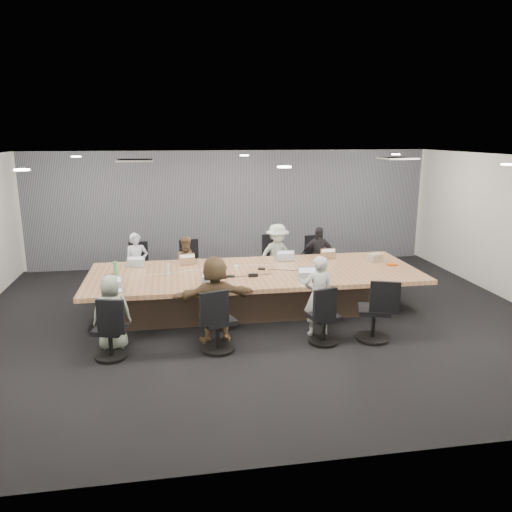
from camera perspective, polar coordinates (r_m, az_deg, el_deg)
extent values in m
cube|color=black|center=(8.90, 0.43, -7.19)|extent=(10.00, 8.00, 0.00)
cube|color=white|center=(8.32, 0.47, 11.13)|extent=(10.00, 8.00, 0.00)
cube|color=beige|center=(12.40, -2.78, 5.49)|extent=(10.00, 0.00, 2.80)
cube|color=beige|center=(4.77, 8.92, -8.36)|extent=(10.00, 0.00, 2.80)
cube|color=slate|center=(12.32, -2.74, 5.44)|extent=(9.80, 0.04, 2.80)
cube|color=#47352A|center=(9.26, -0.10, -4.19)|extent=(4.80, 1.40, 0.66)
cube|color=tan|center=(9.15, -0.10, -1.98)|extent=(6.00, 2.20, 0.08)
imported|color=#ADB5C9|center=(10.38, -13.45, -0.86)|extent=(0.49, 0.35, 1.26)
cube|color=#B2B2B7|center=(9.82, -13.69, -0.98)|extent=(0.37, 0.30, 0.02)
imported|color=brown|center=(10.37, -7.78, -0.90)|extent=(0.64, 0.55, 1.16)
cube|color=#8C6647|center=(9.80, -7.70, -0.75)|extent=(0.35, 0.27, 0.02)
imported|color=#AABAAD|center=(10.56, 2.45, 0.03)|extent=(0.97, 0.69, 1.35)
cube|color=#B2B2B7|center=(10.02, 3.10, -0.30)|extent=(0.37, 0.27, 0.02)
imported|color=black|center=(10.79, 7.08, 0.01)|extent=(0.78, 0.41, 1.27)
cube|color=#8C6647|center=(10.25, 7.97, -0.10)|extent=(0.31, 0.21, 0.02)
imported|color=gray|center=(7.84, -16.17, -6.20)|extent=(0.60, 0.43, 1.16)
cube|color=#B2B2B7|center=(8.31, -15.85, -3.81)|extent=(0.34, 0.27, 0.02)
imported|color=brown|center=(7.77, -4.68, -4.96)|extent=(1.32, 0.54, 1.39)
cube|color=#B2B2B7|center=(8.27, -5.02, -3.40)|extent=(0.31, 0.23, 0.02)
imported|color=#B5B5B5|center=(8.08, 7.12, -4.53)|extent=(0.48, 0.32, 1.33)
cube|color=#B2B2B7|center=(8.55, 6.09, -2.85)|extent=(0.33, 0.23, 0.02)
cylinder|color=#489F63|center=(9.15, -15.77, -1.40)|extent=(0.08, 0.08, 0.26)
cylinder|color=#489F63|center=(9.19, 7.75, -0.96)|extent=(0.08, 0.08, 0.26)
cylinder|color=silver|center=(8.99, -10.03, -1.53)|extent=(0.08, 0.08, 0.21)
cylinder|color=white|center=(9.18, -2.24, -1.35)|extent=(0.10, 0.10, 0.10)
cylinder|color=white|center=(9.44, 6.84, -1.01)|extent=(0.08, 0.08, 0.10)
cylinder|color=brown|center=(8.88, -16.18, -2.35)|extent=(0.13, 0.13, 0.12)
cube|color=black|center=(8.78, -2.89, -2.32)|extent=(0.16, 0.13, 0.03)
cube|color=black|center=(9.25, 0.64, -1.46)|extent=(0.15, 0.11, 0.03)
cube|color=black|center=(8.76, -0.34, -2.21)|extent=(0.17, 0.05, 0.06)
cube|color=tan|center=(10.10, 13.43, -0.17)|extent=(0.33, 0.28, 0.15)
cube|color=#CA5215|center=(9.87, 15.30, -0.94)|extent=(0.19, 0.13, 0.04)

